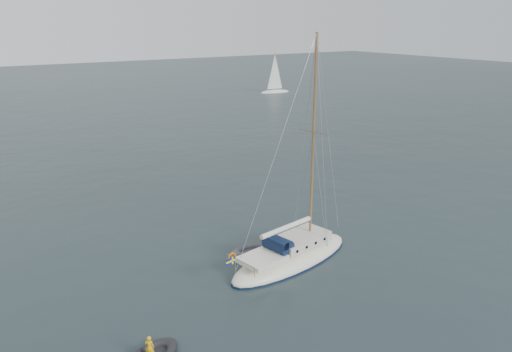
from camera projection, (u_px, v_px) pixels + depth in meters
ground at (275, 245)px, 32.04m from camera, size 300.00×300.00×0.00m
sailboat at (292, 245)px, 29.59m from camera, size 9.71×2.91×13.83m
dinghy at (253, 251)px, 30.77m from camera, size 3.01×1.36×0.43m
distant_yacht_b at (275, 75)px, 97.76m from camera, size 6.21×3.31×8.23m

